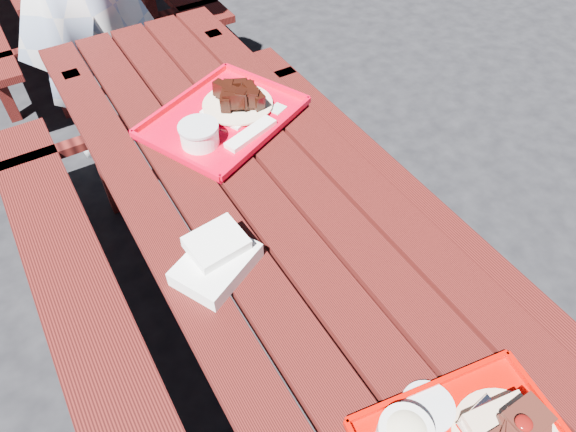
# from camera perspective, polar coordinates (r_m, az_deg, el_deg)

# --- Properties ---
(ground) EXTENTS (60.00, 60.00, 0.00)m
(ground) POSITION_cam_1_polar(r_m,az_deg,el_deg) (2.11, -2.15, -12.44)
(ground) COLOR black
(ground) RESTS_ON ground
(picnic_table_near) EXTENTS (1.41, 2.40, 0.75)m
(picnic_table_near) POSITION_cam_1_polar(r_m,az_deg,el_deg) (1.65, -2.69, -2.75)
(picnic_table_near) COLOR #4A110E
(picnic_table_near) RESTS_ON ground
(far_tray) EXTENTS (0.62, 0.56, 0.08)m
(far_tray) POSITION_cam_1_polar(r_m,az_deg,el_deg) (1.78, -7.16, 10.84)
(far_tray) COLOR red
(far_tray) RESTS_ON picnic_table_near
(white_cloth) EXTENTS (0.25, 0.23, 0.09)m
(white_cloth) POSITION_cam_1_polar(r_m,az_deg,el_deg) (1.33, -7.96, -4.69)
(white_cloth) COLOR white
(white_cloth) RESTS_ON picnic_table_near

